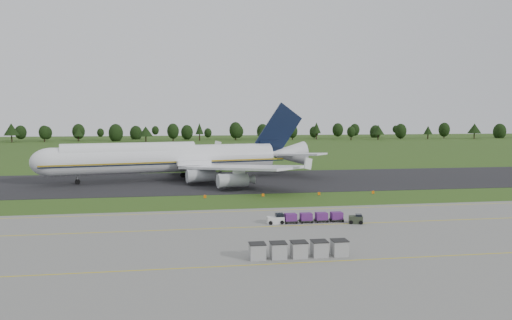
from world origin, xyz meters
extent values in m
plane|color=#2A4715|center=(0.00, 0.00, 0.00)|extent=(600.00, 600.00, 0.00)
cube|color=slate|center=(0.00, -34.00, 0.03)|extent=(300.00, 52.00, 0.06)
cube|color=black|center=(0.00, 28.00, 0.04)|extent=(300.00, 40.00, 0.08)
cube|color=#C7B40B|center=(0.00, -22.00, 0.07)|extent=(300.00, 0.25, 0.01)
cube|color=#C7B40B|center=(0.00, -40.00, 0.07)|extent=(300.00, 0.20, 0.01)
cube|color=#C7B40B|center=(0.00, -10.00, 0.07)|extent=(120.00, 0.20, 0.01)
cylinder|color=black|center=(-112.54, 221.62, 2.01)|extent=(0.70, 0.70, 4.02)
cone|color=black|center=(-112.54, 221.62, 7.60)|extent=(8.67, 8.67, 7.15)
cylinder|color=black|center=(-94.16, 221.68, 1.87)|extent=(0.70, 0.70, 3.73)
sphere|color=black|center=(-94.16, 221.68, 5.70)|extent=(6.36, 6.36, 6.36)
cylinder|color=black|center=(-75.71, 226.78, 1.53)|extent=(0.70, 0.70, 3.06)
cone|color=black|center=(-75.71, 226.78, 5.78)|extent=(5.88, 5.88, 5.44)
cylinder|color=black|center=(-53.04, 223.96, 1.62)|extent=(0.70, 0.70, 3.23)
sphere|color=black|center=(-53.04, 223.96, 4.94)|extent=(8.74, 8.74, 8.74)
cylinder|color=black|center=(-34.33, 212.19, 1.68)|extent=(0.70, 0.70, 3.35)
cone|color=black|center=(-34.33, 212.19, 6.33)|extent=(8.41, 8.41, 5.96)
cylinder|color=black|center=(-18.31, 219.56, 2.00)|extent=(0.70, 0.70, 4.00)
sphere|color=black|center=(-18.31, 219.56, 6.12)|extent=(7.28, 7.28, 7.28)
cylinder|color=black|center=(-1.92, 222.90, 1.99)|extent=(0.70, 0.70, 3.97)
cone|color=black|center=(-1.92, 222.90, 7.51)|extent=(5.11, 5.11, 7.06)
cylinder|color=black|center=(20.91, 223.18, 2.09)|extent=(0.70, 0.70, 4.18)
sphere|color=black|center=(20.91, 223.18, 6.38)|extent=(8.05, 8.05, 8.05)
cylinder|color=black|center=(37.84, 215.73, 1.72)|extent=(0.70, 0.70, 3.45)
cone|color=black|center=(37.84, 215.73, 6.51)|extent=(8.82, 8.82, 6.13)
cylinder|color=black|center=(58.15, 223.93, 1.76)|extent=(0.70, 0.70, 3.52)
sphere|color=black|center=(58.15, 223.93, 5.38)|extent=(6.58, 6.58, 6.58)
cylinder|color=black|center=(74.69, 225.76, 2.02)|extent=(0.70, 0.70, 4.04)
cone|color=black|center=(74.69, 225.76, 7.64)|extent=(6.06, 6.06, 7.19)
cylinder|color=black|center=(94.19, 213.54, 1.75)|extent=(0.70, 0.70, 3.51)
sphere|color=black|center=(94.19, 213.54, 5.36)|extent=(5.35, 5.35, 5.35)
cylinder|color=black|center=(113.01, 215.00, 1.73)|extent=(0.70, 0.70, 3.46)
cone|color=black|center=(113.01, 215.00, 6.53)|extent=(7.85, 7.85, 6.15)
cylinder|color=black|center=(132.92, 224.43, 1.70)|extent=(0.70, 0.70, 3.40)
sphere|color=black|center=(132.92, 224.43, 5.20)|extent=(7.69, 7.69, 7.69)
cylinder|color=black|center=(149.76, 219.02, 1.58)|extent=(0.70, 0.70, 3.16)
cone|color=black|center=(149.76, 219.02, 5.98)|extent=(5.83, 5.83, 5.63)
cylinder|color=black|center=(165.67, 226.56, 1.95)|extent=(0.70, 0.70, 3.89)
sphere|color=black|center=(165.67, 226.56, 5.94)|extent=(7.52, 7.52, 7.52)
cylinder|color=black|center=(182.74, 217.97, 1.85)|extent=(0.70, 0.70, 3.71)
cone|color=black|center=(182.74, 217.97, 7.01)|extent=(8.86, 8.86, 6.59)
cylinder|color=black|center=(206.39, 224.92, 1.46)|extent=(0.70, 0.70, 2.93)
sphere|color=black|center=(206.39, 224.92, 4.47)|extent=(8.63, 8.63, 8.63)
cylinder|color=silver|center=(-18.10, 32.68, 5.36)|extent=(53.88, 16.77, 6.65)
cylinder|color=silver|center=(-27.17, 30.92, 6.93)|extent=(31.83, 11.10, 5.19)
sphere|color=silver|center=(-44.40, 27.56, 5.36)|extent=(6.65, 6.65, 6.65)
cone|color=silver|center=(13.20, 38.78, 5.82)|extent=(11.18, 8.15, 6.32)
cube|color=#B6931B|center=(-17.46, 29.40, 4.80)|extent=(58.06, 11.36, 0.32)
cube|color=silver|center=(-2.52, 17.74, 4.53)|extent=(26.29, 30.65, 0.51)
cube|color=silver|center=(-9.27, 52.38, 4.53)|extent=(17.05, 32.74, 0.51)
cylinder|color=#9DA0A5|center=(-10.48, 22.31, 2.22)|extent=(6.91, 4.14, 2.96)
cylinder|color=#9DA0A5|center=(-4.16, 13.18, 2.22)|extent=(6.91, 4.14, 2.96)
cylinder|color=#9DA0A5|center=(-14.93, 45.16, 2.22)|extent=(6.91, 4.14, 2.96)
cylinder|color=#9DA0A5|center=(-12.50, 55.99, 2.22)|extent=(6.91, 4.14, 2.96)
cube|color=black|center=(10.94, 38.34, 12.04)|extent=(13.32, 3.07, 14.84)
cube|color=silver|center=(15.88, 32.24, 6.10)|extent=(11.91, 12.25, 0.42)
cube|color=silver|center=(13.23, 45.84, 6.10)|extent=(9.05, 13.04, 0.42)
cylinder|color=slate|center=(-38.96, 28.62, 1.02)|extent=(0.33, 0.33, 2.03)
cylinder|color=black|center=(-38.96, 28.62, 0.60)|extent=(1.34, 1.05, 1.20)
cylinder|color=slate|center=(-11.86, 29.66, 1.02)|extent=(0.33, 0.33, 2.03)
cylinder|color=black|center=(-11.86, 29.66, 0.60)|extent=(1.34, 1.05, 1.20)
cylinder|color=slate|center=(-13.45, 37.82, 1.02)|extent=(0.33, 0.33, 2.03)
cylinder|color=black|center=(-13.45, 37.82, 0.60)|extent=(1.34, 1.05, 1.20)
cube|color=silver|center=(-1.47, -20.23, 0.58)|extent=(2.48, 1.34, 1.05)
cylinder|color=black|center=(-2.33, -20.90, 0.35)|extent=(0.57, 0.21, 0.57)
cube|color=black|center=(0.82, -20.23, 0.39)|extent=(1.91, 1.43, 0.11)
cube|color=#4B1B5D|center=(0.82, -20.23, 0.97)|extent=(1.72, 1.34, 1.05)
cylinder|color=black|center=(0.06, -20.90, 0.22)|extent=(0.32, 0.14, 0.32)
cube|color=black|center=(3.20, -20.23, 0.39)|extent=(1.91, 1.43, 0.11)
cube|color=#4B1B5D|center=(3.20, -20.23, 0.97)|extent=(1.72, 1.34, 1.05)
cylinder|color=black|center=(2.44, -20.90, 0.22)|extent=(0.32, 0.14, 0.32)
cube|color=black|center=(5.59, -20.23, 0.39)|extent=(1.91, 1.43, 0.11)
cube|color=#4B1B5D|center=(5.59, -20.23, 0.97)|extent=(1.72, 1.34, 1.05)
cylinder|color=black|center=(4.83, -20.90, 0.22)|extent=(0.32, 0.14, 0.32)
cube|color=black|center=(7.98, -20.23, 0.39)|extent=(1.91, 1.43, 0.11)
cube|color=#4B1B5D|center=(7.98, -20.23, 0.97)|extent=(1.72, 1.34, 1.05)
cylinder|color=black|center=(7.21, -20.90, 0.22)|extent=(0.32, 0.14, 0.32)
cylinder|color=black|center=(-1.47, -20.23, 0.35)|extent=(0.57, 0.21, 0.57)
cube|color=#2A3223|center=(10.37, -21.99, 0.62)|extent=(2.29, 1.75, 1.12)
cylinder|color=black|center=(9.66, -22.60, 0.34)|extent=(0.57, 0.20, 0.57)
cylinder|color=black|center=(11.08, -21.39, 0.34)|extent=(0.57, 0.20, 0.57)
cube|color=gray|center=(-7.07, -37.89, 0.92)|extent=(1.72, 1.72, 1.72)
cube|color=black|center=(-7.07, -37.89, 1.83)|extent=(1.83, 1.83, 0.09)
cube|color=gray|center=(-4.67, -37.89, 0.92)|extent=(1.72, 1.72, 1.72)
cube|color=black|center=(-4.67, -37.89, 1.83)|extent=(1.83, 1.83, 0.09)
cube|color=gray|center=(-2.27, -37.89, 0.92)|extent=(1.72, 1.72, 1.72)
cube|color=black|center=(-2.27, -37.89, 1.83)|extent=(1.83, 1.83, 0.09)
cube|color=gray|center=(0.13, -37.89, 0.92)|extent=(1.72, 1.72, 1.72)
cube|color=black|center=(0.13, -37.89, 1.83)|extent=(1.83, 1.83, 0.09)
cube|color=gray|center=(2.53, -37.89, 0.92)|extent=(1.72, 1.72, 1.72)
cube|color=black|center=(2.53, -37.89, 1.83)|extent=(1.83, 1.83, 0.09)
cube|color=#DF6007|center=(-10.57, 4.64, 0.30)|extent=(0.50, 0.12, 0.60)
cube|color=black|center=(-10.57, 4.64, 0.02)|extent=(0.30, 0.30, 0.04)
cube|color=#DF6007|center=(0.93, 4.64, 0.30)|extent=(0.50, 0.12, 0.60)
cube|color=black|center=(0.93, 4.64, 0.02)|extent=(0.30, 0.30, 0.04)
cube|color=#DF6007|center=(12.44, 4.64, 0.30)|extent=(0.50, 0.12, 0.60)
cube|color=black|center=(12.44, 4.64, 0.02)|extent=(0.30, 0.30, 0.04)
cube|color=#DF6007|center=(23.95, 4.64, 0.30)|extent=(0.50, 0.12, 0.60)
cube|color=black|center=(23.95, 4.64, 0.02)|extent=(0.30, 0.30, 0.04)
camera|label=1|loc=(-15.75, -91.93, 16.23)|focal=35.00mm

